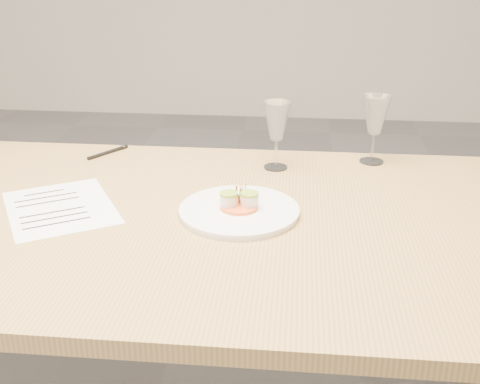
# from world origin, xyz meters

# --- Properties ---
(dining_table) EXTENTS (2.40, 1.00, 0.75)m
(dining_table) POSITION_xyz_m (0.00, 0.00, 0.68)
(dining_table) COLOR #AF894C
(dining_table) RESTS_ON ground
(dinner_plate) EXTENTS (0.29, 0.29, 0.08)m
(dinner_plate) POSITION_xyz_m (0.29, 0.02, 0.76)
(dinner_plate) COLOR white
(dinner_plate) RESTS_ON dining_table
(recipe_sheet) EXTENTS (0.37, 0.40, 0.00)m
(recipe_sheet) POSITION_xyz_m (-0.16, 0.01, 0.75)
(recipe_sheet) COLOR white
(recipe_sheet) RESTS_ON dining_table
(ballpoint_pen) EXTENTS (0.09, 0.13, 0.01)m
(ballpoint_pen) POSITION_xyz_m (-0.16, 0.41, 0.76)
(ballpoint_pen) COLOR black
(ballpoint_pen) RESTS_ON dining_table
(wine_glass_2) EXTENTS (0.08, 0.08, 0.20)m
(wine_glass_2) POSITION_xyz_m (0.36, 0.34, 0.89)
(wine_glass_2) COLOR white
(wine_glass_2) RESTS_ON dining_table
(wine_glass_3) EXTENTS (0.08, 0.08, 0.20)m
(wine_glass_3) POSITION_xyz_m (0.65, 0.42, 0.89)
(wine_glass_3) COLOR white
(wine_glass_3) RESTS_ON dining_table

